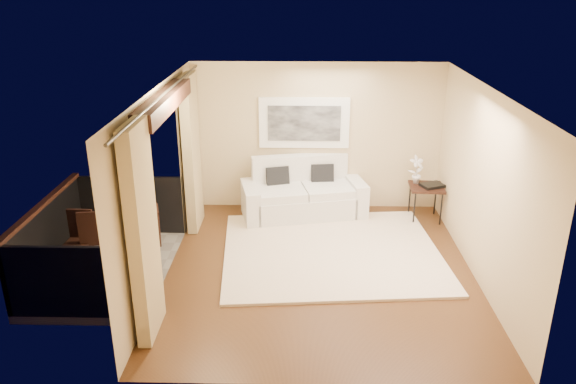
{
  "coord_description": "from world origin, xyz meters",
  "views": [
    {
      "loc": [
        -0.3,
        -7.36,
        4.11
      ],
      "look_at": [
        -0.48,
        0.51,
        1.05
      ],
      "focal_mm": 35.0,
      "sensor_mm": 36.0,
      "label": 1
    }
  ],
  "objects_px": {
    "orchid": "(417,170)",
    "ice_bucket": "(127,198)",
    "bistro_table": "(134,212)",
    "balcony_chair_near": "(80,235)",
    "balcony_chair_far": "(95,234)",
    "side_table": "(426,189)",
    "sofa": "(303,195)"
  },
  "relations": [
    {
      "from": "bistro_table",
      "to": "balcony_chair_near",
      "type": "xyz_separation_m",
      "value": [
        -0.73,
        -0.37,
        -0.22
      ]
    },
    {
      "from": "sofa",
      "to": "side_table",
      "type": "xyz_separation_m",
      "value": [
        2.18,
        -0.18,
        0.21
      ]
    },
    {
      "from": "bistro_table",
      "to": "balcony_chair_far",
      "type": "xyz_separation_m",
      "value": [
        -0.5,
        -0.4,
        -0.19
      ]
    },
    {
      "from": "bistro_table",
      "to": "ice_bucket",
      "type": "xyz_separation_m",
      "value": [
        -0.12,
        0.1,
        0.18
      ]
    },
    {
      "from": "orchid",
      "to": "ice_bucket",
      "type": "bearing_deg",
      "value": -162.3
    },
    {
      "from": "side_table",
      "to": "balcony_chair_far",
      "type": "distance_m",
      "value": 5.58
    },
    {
      "from": "orchid",
      "to": "side_table",
      "type": "bearing_deg",
      "value": -37.7
    },
    {
      "from": "balcony_chair_near",
      "to": "ice_bucket",
      "type": "relative_size",
      "value": 4.41
    },
    {
      "from": "orchid",
      "to": "bistro_table",
      "type": "distance_m",
      "value": 4.86
    },
    {
      "from": "balcony_chair_far",
      "to": "ice_bucket",
      "type": "height_order",
      "value": "ice_bucket"
    },
    {
      "from": "bistro_table",
      "to": "balcony_chair_near",
      "type": "bearing_deg",
      "value": -153.39
    },
    {
      "from": "orchid",
      "to": "balcony_chair_far",
      "type": "bearing_deg",
      "value": -158.47
    },
    {
      "from": "ice_bucket",
      "to": "balcony_chair_far",
      "type": "bearing_deg",
      "value": -126.72
    },
    {
      "from": "side_table",
      "to": "ice_bucket",
      "type": "relative_size",
      "value": 3.17
    },
    {
      "from": "balcony_chair_near",
      "to": "balcony_chair_far",
      "type": "bearing_deg",
      "value": -5.1
    },
    {
      "from": "ice_bucket",
      "to": "bistro_table",
      "type": "bearing_deg",
      "value": -39.34
    },
    {
      "from": "bistro_table",
      "to": "balcony_chair_far",
      "type": "height_order",
      "value": "balcony_chair_far"
    },
    {
      "from": "side_table",
      "to": "balcony_chair_far",
      "type": "bearing_deg",
      "value": -160.41
    },
    {
      "from": "side_table",
      "to": "bistro_table",
      "type": "relative_size",
      "value": 0.73
    },
    {
      "from": "orchid",
      "to": "ice_bucket",
      "type": "relative_size",
      "value": 2.55
    },
    {
      "from": "bistro_table",
      "to": "ice_bucket",
      "type": "height_order",
      "value": "ice_bucket"
    },
    {
      "from": "sofa",
      "to": "bistro_table",
      "type": "relative_size",
      "value": 2.67
    },
    {
      "from": "side_table",
      "to": "ice_bucket",
      "type": "bearing_deg",
      "value": -164.34
    },
    {
      "from": "bistro_table",
      "to": "balcony_chair_far",
      "type": "distance_m",
      "value": 0.67
    },
    {
      "from": "orchid",
      "to": "bistro_table",
      "type": "bearing_deg",
      "value": -160.74
    },
    {
      "from": "bistro_table",
      "to": "balcony_chair_near",
      "type": "height_order",
      "value": "balcony_chair_near"
    },
    {
      "from": "sofa",
      "to": "ice_bucket",
      "type": "relative_size",
      "value": 11.6
    },
    {
      "from": "balcony_chair_near",
      "to": "ice_bucket",
      "type": "xyz_separation_m",
      "value": [
        0.61,
        0.47,
        0.4
      ]
    },
    {
      "from": "balcony_chair_far",
      "to": "sofa",
      "type": "bearing_deg",
      "value": -155.45
    },
    {
      "from": "sofa",
      "to": "side_table",
      "type": "distance_m",
      "value": 2.2
    },
    {
      "from": "balcony_chair_far",
      "to": "ice_bucket",
      "type": "xyz_separation_m",
      "value": [
        0.37,
        0.5,
        0.37
      ]
    },
    {
      "from": "sofa",
      "to": "balcony_chair_near",
      "type": "distance_m",
      "value": 3.88
    }
  ]
}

